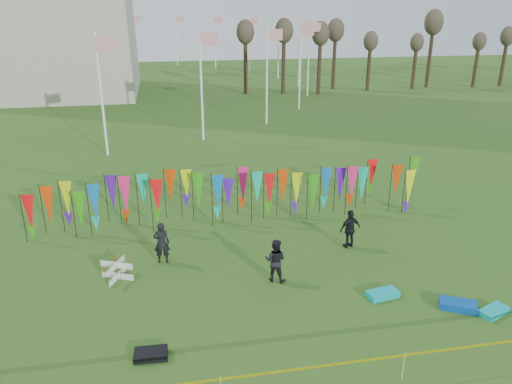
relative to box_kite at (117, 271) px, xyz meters
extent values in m
plane|color=#284F16|center=(4.92, -3.97, -0.37)|extent=(160.00, 160.00, 0.00)
cylinder|color=white|center=(18.92, 44.03, 3.63)|extent=(0.16, 0.16, 8.00)
plane|color=#B21320|center=(19.52, 44.03, 6.93)|extent=(1.40, 0.00, 1.40)
cylinder|color=white|center=(17.97, 51.28, 3.63)|extent=(0.16, 0.16, 8.00)
plane|color=#B21320|center=(18.57, 51.28, 6.93)|extent=(1.40, 0.00, 1.40)
cylinder|color=white|center=(15.17, 58.03, 3.63)|extent=(0.16, 0.16, 8.00)
plane|color=#B21320|center=(15.77, 58.03, 6.93)|extent=(1.40, 0.00, 1.40)
cylinder|color=white|center=(10.72, 63.83, 3.63)|extent=(0.16, 0.16, 8.00)
plane|color=#B21320|center=(11.32, 63.83, 6.93)|extent=(1.40, 0.00, 1.40)
cylinder|color=white|center=(4.92, 68.28, 3.63)|extent=(0.16, 0.16, 8.00)
plane|color=#B21320|center=(5.52, 68.28, 6.93)|extent=(1.40, 0.00, 1.40)
cylinder|color=white|center=(-1.83, 71.08, 3.63)|extent=(0.16, 0.16, 8.00)
plane|color=#B21320|center=(-1.23, 71.08, 6.93)|extent=(1.40, 0.00, 1.40)
cylinder|color=white|center=(-9.08, 72.03, 3.63)|extent=(0.16, 0.16, 8.00)
plane|color=#B21320|center=(-8.48, 72.03, 6.93)|extent=(1.40, 0.00, 1.40)
cylinder|color=white|center=(-16.32, 71.08, 3.63)|extent=(0.16, 0.16, 8.00)
plane|color=#B21320|center=(-15.72, 71.08, 6.93)|extent=(1.40, 0.00, 1.40)
cylinder|color=white|center=(-1.83, 16.99, 3.63)|extent=(0.16, 0.16, 8.00)
plane|color=#B21320|center=(-1.23, 16.99, 6.93)|extent=(1.40, 0.00, 1.40)
cylinder|color=white|center=(4.92, 19.78, 3.63)|extent=(0.16, 0.16, 8.00)
plane|color=#B21320|center=(5.52, 19.78, 6.93)|extent=(1.40, 0.00, 1.40)
cylinder|color=white|center=(10.72, 24.23, 3.63)|extent=(0.16, 0.16, 8.00)
plane|color=#B21320|center=(11.32, 24.23, 6.93)|extent=(1.40, 0.00, 1.40)
cylinder|color=white|center=(15.17, 30.03, 3.63)|extent=(0.16, 0.16, 8.00)
plane|color=#B21320|center=(15.77, 30.03, 6.93)|extent=(1.40, 0.00, 1.40)
cylinder|color=white|center=(17.97, 36.79, 3.63)|extent=(0.16, 0.16, 8.00)
plane|color=#B21320|center=(18.57, 36.79, 6.93)|extent=(1.40, 0.00, 1.40)
cylinder|color=black|center=(-4.08, 4.74, 0.81)|extent=(0.03, 0.03, 2.35)
cone|color=red|center=(-3.80, 4.74, 1.10)|extent=(0.64, 0.64, 1.60)
cylinder|color=black|center=(-3.41, 4.74, 0.81)|extent=(0.03, 0.03, 2.35)
cone|color=#D43B06|center=(-3.13, 4.74, 1.10)|extent=(0.64, 0.64, 1.60)
cylinder|color=black|center=(-2.74, 4.74, 0.81)|extent=(0.03, 0.03, 2.35)
cone|color=#D8ED0C|center=(-2.46, 4.74, 1.10)|extent=(0.64, 0.64, 1.60)
cylinder|color=black|center=(-2.08, 4.74, 0.81)|extent=(0.03, 0.03, 2.35)
cone|color=#2E9A11|center=(-1.80, 4.74, 1.10)|extent=(0.64, 0.64, 1.60)
cylinder|color=black|center=(-1.41, 4.74, 0.81)|extent=(0.03, 0.03, 2.35)
cone|color=blue|center=(-1.13, 4.74, 1.10)|extent=(0.64, 0.64, 1.60)
cylinder|color=black|center=(-0.74, 4.74, 0.81)|extent=(0.03, 0.03, 2.35)
cone|color=#4F14B0|center=(-0.46, 4.74, 1.10)|extent=(0.64, 0.64, 1.60)
cylinder|color=black|center=(-0.08, 4.74, 0.81)|extent=(0.03, 0.03, 2.35)
cone|color=#FE1C71|center=(0.20, 4.74, 1.10)|extent=(0.64, 0.64, 1.60)
cylinder|color=black|center=(0.59, 4.74, 0.81)|extent=(0.03, 0.03, 2.35)
cone|color=#0BB38F|center=(0.87, 4.74, 1.10)|extent=(0.64, 0.64, 1.60)
cylinder|color=black|center=(1.26, 4.74, 0.81)|extent=(0.03, 0.03, 2.35)
cone|color=red|center=(1.54, 4.74, 1.10)|extent=(0.64, 0.64, 1.60)
cylinder|color=black|center=(1.92, 4.74, 0.81)|extent=(0.03, 0.03, 2.35)
cone|color=#D43B06|center=(2.20, 4.74, 1.10)|extent=(0.64, 0.64, 1.60)
cylinder|color=black|center=(2.59, 4.74, 0.81)|extent=(0.03, 0.03, 2.35)
cone|color=#D8ED0C|center=(2.87, 4.74, 1.10)|extent=(0.64, 0.64, 1.60)
cylinder|color=black|center=(3.26, 4.74, 0.81)|extent=(0.03, 0.03, 2.35)
cone|color=#2E9A11|center=(3.54, 4.74, 1.10)|extent=(0.64, 0.64, 1.60)
cylinder|color=black|center=(3.92, 4.74, 0.81)|extent=(0.03, 0.03, 2.35)
cone|color=blue|center=(4.20, 4.74, 1.10)|extent=(0.64, 0.64, 1.60)
cylinder|color=black|center=(4.59, 4.74, 0.81)|extent=(0.03, 0.03, 2.35)
cone|color=#4F14B0|center=(4.87, 4.74, 1.10)|extent=(0.64, 0.64, 1.60)
cylinder|color=black|center=(5.26, 4.74, 0.81)|extent=(0.03, 0.03, 2.35)
cone|color=#FE1C71|center=(5.54, 4.74, 1.10)|extent=(0.64, 0.64, 1.60)
cylinder|color=black|center=(5.92, 4.74, 0.81)|extent=(0.03, 0.03, 2.35)
cone|color=#0BB38F|center=(6.20, 4.74, 1.10)|extent=(0.64, 0.64, 1.60)
cylinder|color=black|center=(6.59, 4.74, 0.81)|extent=(0.03, 0.03, 2.35)
cone|color=red|center=(6.87, 4.74, 1.10)|extent=(0.64, 0.64, 1.60)
cylinder|color=black|center=(7.26, 4.74, 0.81)|extent=(0.03, 0.03, 2.35)
cone|color=#D43B06|center=(7.54, 4.74, 1.10)|extent=(0.64, 0.64, 1.60)
cylinder|color=black|center=(7.92, 4.74, 0.81)|extent=(0.03, 0.03, 2.35)
cone|color=#D8ED0C|center=(8.20, 4.74, 1.10)|extent=(0.64, 0.64, 1.60)
cylinder|color=black|center=(8.59, 4.74, 0.81)|extent=(0.03, 0.03, 2.35)
cone|color=#2E9A11|center=(8.87, 4.74, 1.10)|extent=(0.64, 0.64, 1.60)
cylinder|color=black|center=(9.26, 4.74, 0.81)|extent=(0.03, 0.03, 2.35)
cone|color=blue|center=(9.54, 4.74, 1.10)|extent=(0.64, 0.64, 1.60)
cylinder|color=black|center=(9.92, 4.74, 0.81)|extent=(0.03, 0.03, 2.35)
cone|color=#4F14B0|center=(10.20, 4.74, 1.10)|extent=(0.64, 0.64, 1.60)
cylinder|color=black|center=(10.59, 4.74, 0.81)|extent=(0.03, 0.03, 2.35)
cone|color=#FE1C71|center=(10.87, 4.74, 1.10)|extent=(0.64, 0.64, 1.60)
cylinder|color=black|center=(11.26, 4.74, 0.81)|extent=(0.03, 0.03, 2.35)
cone|color=#0BB38F|center=(11.54, 4.74, 1.10)|extent=(0.64, 0.64, 1.60)
cylinder|color=black|center=(11.92, 4.74, 0.81)|extent=(0.03, 0.03, 2.35)
cone|color=red|center=(12.20, 4.74, 1.10)|extent=(0.64, 0.64, 1.60)
cylinder|color=black|center=(12.59, 4.74, 0.81)|extent=(0.03, 0.03, 2.35)
cone|color=#D43B06|center=(12.87, 4.74, 1.10)|extent=(0.64, 0.64, 1.60)
cylinder|color=black|center=(13.26, 4.74, 0.81)|extent=(0.03, 0.03, 2.35)
cone|color=#D8ED0C|center=(13.54, 4.74, 1.10)|extent=(0.64, 0.64, 1.60)
cylinder|color=black|center=(13.92, 4.74, 0.81)|extent=(0.03, 0.03, 2.35)
cone|color=#2E9A11|center=(14.20, 4.74, 1.10)|extent=(0.64, 0.64, 1.60)
cube|color=#F8F305|center=(4.92, -6.93, 0.45)|extent=(26.00, 0.01, 0.08)
cylinder|color=yellow|center=(7.92, -6.93, 0.08)|extent=(0.02, 0.02, 0.90)
cylinder|color=#3D2D1E|center=(10.92, 40.03, 2.83)|extent=(0.44, 0.44, 6.40)
ellipsoid|color=#443B2D|center=(10.92, 40.03, 6.19)|extent=(1.92, 1.92, 2.56)
cylinder|color=#3D2D1E|center=(14.92, 40.03, 2.83)|extent=(0.44, 0.44, 6.40)
ellipsoid|color=#443B2D|center=(14.92, 40.03, 6.19)|extent=(1.92, 1.92, 2.56)
cylinder|color=#3D2D1E|center=(18.92, 40.03, 2.83)|extent=(0.44, 0.44, 6.40)
ellipsoid|color=#443B2D|center=(18.92, 40.03, 6.19)|extent=(1.92, 1.92, 2.56)
cylinder|color=#3D2D1E|center=(22.92, 40.03, 2.83)|extent=(0.44, 0.44, 6.40)
ellipsoid|color=#443B2D|center=(22.92, 40.03, 6.19)|extent=(1.92, 1.92, 2.56)
cylinder|color=#3D2D1E|center=(26.92, 40.03, 2.83)|extent=(0.44, 0.44, 6.40)
ellipsoid|color=#443B2D|center=(26.92, 40.03, 6.19)|extent=(1.92, 1.92, 2.56)
cylinder|color=#3D2D1E|center=(30.92, 40.03, 2.83)|extent=(0.44, 0.44, 6.40)
ellipsoid|color=#443B2D|center=(30.92, 40.03, 6.19)|extent=(1.92, 1.92, 2.56)
cylinder|color=#3D2D1E|center=(34.92, 40.03, 2.83)|extent=(0.44, 0.44, 6.40)
ellipsoid|color=#443B2D|center=(34.92, 40.03, 6.19)|extent=(1.92, 1.92, 2.56)
cylinder|color=#3D2D1E|center=(38.92, 40.03, 2.83)|extent=(0.44, 0.44, 6.40)
ellipsoid|color=#443B2D|center=(38.92, 40.03, 6.19)|extent=(1.92, 1.92, 2.56)
cylinder|color=#3D2D1E|center=(42.92, 40.03, 2.83)|extent=(0.44, 0.44, 6.40)
ellipsoid|color=#443B2D|center=(42.92, 40.03, 6.19)|extent=(1.92, 1.92, 2.56)
cylinder|color=red|center=(-0.32, -0.32, 0.00)|extent=(0.02, 0.02, 0.74)
cylinder|color=red|center=(0.32, -0.32, 0.00)|extent=(0.02, 0.02, 0.74)
cylinder|color=red|center=(-0.32, 0.32, 0.00)|extent=(0.02, 0.02, 0.74)
cylinder|color=red|center=(0.32, 0.32, 0.00)|extent=(0.02, 0.02, 0.74)
imported|color=black|center=(1.67, 1.03, 0.49)|extent=(0.66, 0.51, 1.72)
imported|color=black|center=(5.77, -1.15, 0.46)|extent=(0.94, 0.81, 1.66)
imported|color=black|center=(9.43, 0.92, 0.47)|extent=(1.10, 0.79, 1.68)
cube|color=#0CB6BD|center=(9.23, -2.95, -0.26)|extent=(1.18, 0.72, 0.22)
cube|color=#0A4AB0|center=(11.43, -4.08, -0.24)|extent=(1.35, 1.13, 0.25)
cube|color=black|center=(1.26, -4.72, -0.26)|extent=(0.98, 0.59, 0.22)
cube|color=#0EB8C4|center=(12.42, -4.60, -0.27)|extent=(1.17, 0.88, 0.20)
camera|label=1|loc=(2.08, -16.96, 9.28)|focal=35.00mm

